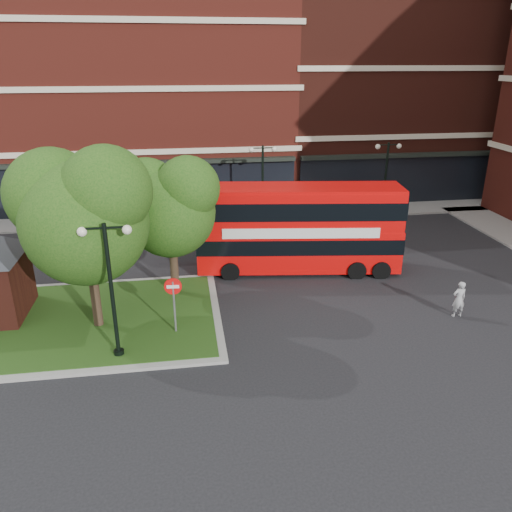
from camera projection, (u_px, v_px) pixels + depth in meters
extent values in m
plane|color=black|center=(273.00, 348.00, 18.30)|extent=(120.00, 120.00, 0.00)
cube|color=slate|center=(228.00, 216.00, 33.44)|extent=(44.00, 3.00, 0.12)
cube|color=maroon|center=(108.00, 101.00, 36.66)|extent=(26.00, 12.00, 14.00)
cube|color=#471911|center=(393.00, 84.00, 39.36)|extent=(18.00, 12.00, 16.00)
cube|color=gray|center=(62.00, 323.00, 19.92)|extent=(12.60, 7.60, 0.12)
cube|color=#19380F|center=(62.00, 322.00, 19.92)|extent=(12.00, 7.00, 0.15)
cylinder|color=#2D2116|center=(94.00, 282.00, 18.97)|extent=(0.36, 0.36, 3.92)
sphere|color=#174210|center=(86.00, 223.00, 18.09)|extent=(4.60, 4.60, 4.60)
sphere|color=#174210|center=(53.00, 195.00, 18.23)|extent=(3.45, 3.45, 3.45)
sphere|color=#174210|center=(106.00, 191.00, 17.33)|extent=(3.22, 3.22, 3.22)
cylinder|color=#2D2116|center=(174.00, 259.00, 21.77)|extent=(0.36, 0.36, 3.47)
sphere|color=#174210|center=(171.00, 213.00, 20.99)|extent=(3.80, 3.80, 3.80)
sphere|color=#174210|center=(147.00, 191.00, 21.08)|extent=(2.85, 2.85, 2.85)
sphere|color=#174210|center=(188.00, 188.00, 20.34)|extent=(2.66, 2.66, 2.66)
cylinder|color=black|center=(112.00, 294.00, 16.80)|extent=(0.14, 0.14, 5.00)
cylinder|color=black|center=(119.00, 354.00, 17.66)|extent=(0.36, 0.36, 0.30)
cube|color=black|center=(104.00, 228.00, 15.93)|extent=(1.40, 0.06, 0.06)
sphere|color=#F2EACC|center=(82.00, 232.00, 15.87)|extent=(0.32, 0.32, 0.32)
sphere|color=#F2EACC|center=(127.00, 230.00, 16.06)|extent=(0.32, 0.32, 0.32)
cylinder|color=black|center=(263.00, 186.00, 30.98)|extent=(0.14, 0.14, 5.00)
cylinder|color=black|center=(262.00, 222.00, 31.85)|extent=(0.36, 0.36, 0.30)
cube|color=black|center=(263.00, 148.00, 30.12)|extent=(1.40, 0.06, 0.06)
sphere|color=#F2EACC|center=(251.00, 150.00, 30.06)|extent=(0.32, 0.32, 0.32)
sphere|color=#F2EACC|center=(274.00, 149.00, 30.25)|extent=(0.32, 0.32, 0.32)
cylinder|color=black|center=(385.00, 182.00, 32.10)|extent=(0.14, 0.14, 5.00)
cylinder|color=black|center=(382.00, 217.00, 32.97)|extent=(0.36, 0.36, 0.30)
cube|color=black|center=(389.00, 145.00, 31.23)|extent=(1.40, 0.06, 0.06)
sphere|color=#F2EACC|center=(378.00, 147.00, 31.17)|extent=(0.32, 0.32, 0.32)
sphere|color=#F2EACC|center=(399.00, 146.00, 31.37)|extent=(0.32, 0.32, 0.32)
cube|color=red|center=(298.00, 245.00, 24.58)|extent=(10.01, 3.49, 1.87)
cube|color=red|center=(299.00, 208.00, 23.89)|extent=(9.91, 3.45, 1.87)
cube|color=black|center=(299.00, 206.00, 23.85)|extent=(10.01, 3.49, 0.85)
cube|color=silver|center=(301.00, 233.00, 23.16)|extent=(7.30, 1.00, 0.49)
imported|color=#969699|center=(459.00, 299.00, 20.27)|extent=(0.58, 0.39, 1.56)
imported|color=#9E9FA5|center=(240.00, 216.00, 31.46)|extent=(3.94, 1.83, 1.31)
imported|color=white|center=(329.00, 211.00, 32.26)|extent=(4.39, 2.04, 1.39)
cylinder|color=slate|center=(174.00, 308.00, 18.78)|extent=(0.08, 0.08, 2.24)
cylinder|color=red|center=(173.00, 286.00, 18.44)|extent=(0.65, 0.10, 0.65)
cube|color=white|center=(173.00, 286.00, 18.44)|extent=(0.46, 0.07, 0.12)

